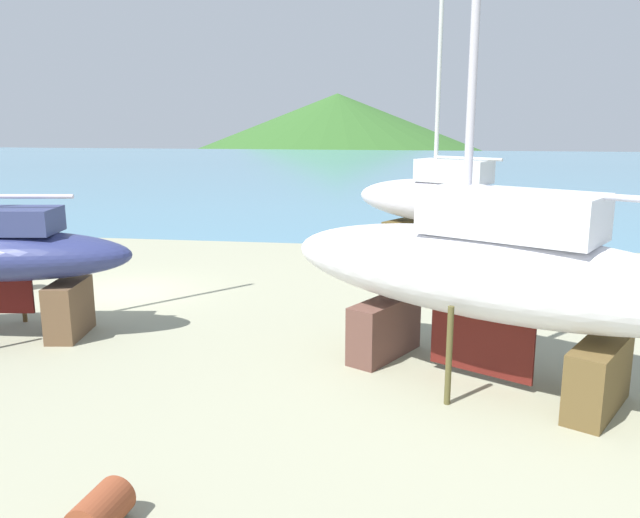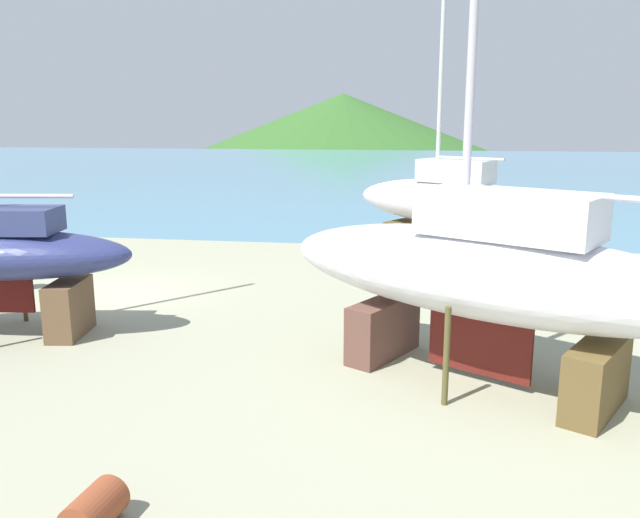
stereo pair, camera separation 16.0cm
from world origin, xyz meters
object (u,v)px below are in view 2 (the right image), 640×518
object	(u,v)px
barrel_ochre	(94,510)
sailboat_mid_port	(485,272)
sailboat_large_starboard	(446,203)
barrel_blue_faded	(16,276)

from	to	relation	value
barrel_ochre	sailboat_mid_port	bearing A→B (deg)	47.25
sailboat_large_starboard	barrel_ochre	distance (m)	18.30
barrel_ochre	barrel_blue_faded	world-z (taller)	barrel_blue_faded
sailboat_large_starboard	barrel_ochre	bearing A→B (deg)	105.73
sailboat_mid_port	barrel_ochre	bearing A→B (deg)	76.46
sailboat_large_starboard	barrel_blue_faded	bearing A→B (deg)	56.71
sailboat_large_starboard	sailboat_mid_port	size ratio (longest dim) A/B	0.77
sailboat_large_starboard	barrel_blue_faded	xyz separation A→B (m)	(-13.61, -6.31, -1.82)
sailboat_large_starboard	barrel_ochre	world-z (taller)	sailboat_large_starboard
barrel_blue_faded	barrel_ochre	bearing A→B (deg)	-52.51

